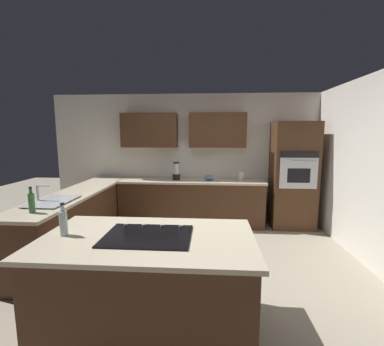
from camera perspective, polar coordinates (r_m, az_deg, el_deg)
ground_plane at (r=3.87m, az=-0.48°, el=-19.28°), size 14.00×14.00×0.00m
wall_back at (r=5.49m, az=0.48°, el=4.63°), size 6.00×0.44×2.60m
wall_left at (r=4.34m, az=34.12°, el=0.35°), size 0.10×4.00×2.60m
lower_cabinets_back at (r=5.33m, az=-0.11°, el=-6.48°), size 2.80×0.60×0.86m
countertop_back at (r=5.23m, az=-0.11°, el=-1.72°), size 2.84×0.64×0.04m
lower_cabinets_side at (r=4.69m, az=-22.99°, el=-9.26°), size 0.60×2.90×0.86m
countertop_side at (r=4.58m, az=-23.31°, el=-3.88°), size 0.64×2.94×0.04m
island_base at (r=2.65m, az=-9.22°, el=-22.80°), size 1.80×0.99×0.86m
island_top at (r=2.45m, az=-9.47°, el=-13.74°), size 1.88×1.07×0.04m
wall_oven at (r=5.43m, az=20.87°, el=-0.47°), size 0.80×0.66×2.02m
sink_unit at (r=4.01m, az=-27.84°, el=-5.29°), size 0.46×0.70×0.23m
cooktop at (r=2.44m, az=-9.45°, el=-13.10°), size 0.76×0.56×0.03m
blender at (r=5.25m, az=-3.37°, el=0.19°), size 0.15×0.15×0.35m
mixing_bowl at (r=5.22m, az=3.73°, el=-0.96°), size 0.19×0.19×0.10m
kettle at (r=5.25m, az=10.30°, el=-0.68°), size 0.14×0.14×0.17m
dish_soap_bottle at (r=3.56m, az=-31.20°, el=-5.41°), size 0.07×0.07×0.30m
oil_bottle at (r=2.66m, az=-25.89°, el=-9.51°), size 0.07×0.07×0.30m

